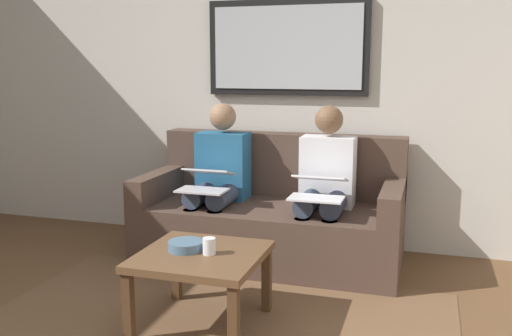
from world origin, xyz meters
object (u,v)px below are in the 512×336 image
coffee_table (201,263)px  person_right (219,176)px  bowl (186,246)px  couch (273,216)px  laptop_white (318,187)px  laptop_silver (206,180)px  person_left (325,182)px  cup (209,246)px  framed_mirror (287,48)px

coffee_table → person_right: 1.22m
bowl → person_right: (0.24, -1.13, 0.16)m
couch → bowl: 1.22m
bowl → person_right: size_ratio=0.17×
couch → laptop_white: 0.60m
laptop_white → couch: bearing=-38.1°
laptop_white → laptop_silver: size_ratio=1.03×
person_left → coffee_table: bearing=68.0°
couch → coffee_table: couch is taller
coffee_table → person_left: 1.26m
bowl → laptop_white: 1.06m
person_right → cup: bearing=108.6°
bowl → laptop_silver: laptop_silver is taller
person_left → laptop_white: (-0.00, 0.25, 0.02)m
coffee_table → bowl: (0.09, -0.02, 0.08)m
cup → person_left: (-0.41, -1.16, 0.14)m
bowl → laptop_silver: 0.94m
bowl → laptop_white: laptop_white is taller
cup → person_left: size_ratio=0.08×
coffee_table → person_left: (-0.46, -1.15, 0.25)m
couch → cup: 1.24m
framed_mirror → laptop_silver: 1.23m
couch → framed_mirror: framed_mirror is taller
coffee_table → person_left: size_ratio=0.57×
framed_mirror → laptop_white: (-0.40, 0.70, -0.92)m
person_left → person_right: size_ratio=1.00×
coffee_table → person_right: (0.34, -1.15, 0.25)m
couch → bowl: (0.16, 1.20, 0.13)m
couch → person_right: person_right is taller
person_right → bowl: bearing=102.0°
couch → framed_mirror: bearing=-90.0°
cup → laptop_silver: bearing=-67.0°
framed_mirror → laptop_silver: framed_mirror is taller
framed_mirror → laptop_white: framed_mirror is taller
couch → cup: size_ratio=20.88×
person_left → person_right: (0.80, 0.00, 0.00)m
cup → bowl: 0.15m
person_right → coffee_table: bearing=106.3°
framed_mirror → laptop_silver: (0.40, 0.70, -0.92)m
coffee_table → laptop_white: 1.05m
person_left → laptop_silver: bearing=17.0°
framed_mirror → coffee_table: framed_mirror is taller
person_right → laptop_silver: person_right is taller
laptop_white → bowl: bearing=57.8°
bowl → laptop_silver: (0.24, -0.89, 0.18)m
framed_mirror → cup: size_ratio=13.99×
coffee_table → laptop_silver: laptop_silver is taller
cup → bowl: cup is taller
framed_mirror → person_right: size_ratio=1.10×
couch → framed_mirror: size_ratio=1.49×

